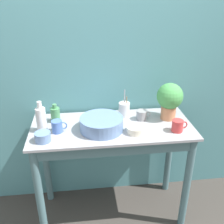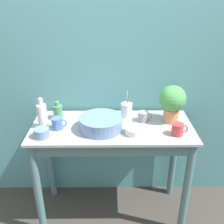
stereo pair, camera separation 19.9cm
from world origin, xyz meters
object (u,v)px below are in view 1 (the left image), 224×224
object	(u,v)px
bowl_wash_large	(102,124)
utensil_cup	(124,109)
bottle_short	(55,114)
potted_plant	(170,99)
mug_grey	(142,115)
mug_blue	(57,126)
mug_red	(178,126)
bowl_small_blue	(43,137)
bowl_small_cream	(136,129)
bottle_tall	(41,119)

from	to	relation	value
bowl_wash_large	utensil_cup	size ratio (longest dim) A/B	1.42
bottle_short	bowl_wash_large	bearing A→B (deg)	-26.78
potted_plant	mug_grey	size ratio (longest dim) A/B	2.60
mug_blue	utensil_cup	xyz separation A→B (m)	(0.54, 0.21, 0.01)
mug_red	bowl_small_blue	distance (m)	0.99
bowl_wash_large	mug_red	size ratio (longest dim) A/B	2.73
mug_red	bowl_small_cream	distance (m)	0.32
bottle_tall	bowl_small_cream	distance (m)	0.70
bowl_wash_large	mug_grey	bearing A→B (deg)	21.16
bottle_short	bowl_small_blue	size ratio (longest dim) A/B	1.34
bottle_short	mug_blue	world-z (taller)	bottle_short
bottle_short	utensil_cup	size ratio (longest dim) A/B	0.65
potted_plant	mug_blue	size ratio (longest dim) A/B	2.60
potted_plant	bottle_short	bearing A→B (deg)	176.45
potted_plant	mug_grey	distance (m)	0.26
bottle_short	mug_grey	xyz separation A→B (m)	(0.69, -0.05, -0.02)
mug_blue	bowl_small_cream	distance (m)	0.58
utensil_cup	bottle_tall	bearing A→B (deg)	-164.25
mug_grey	bottle_short	bearing A→B (deg)	176.06
bowl_wash_large	bottle_short	xyz separation A→B (m)	(-0.35, 0.18, 0.01)
bottle_tall	bowl_small_cream	xyz separation A→B (m)	(0.69, -0.10, -0.08)
bottle_tall	utensil_cup	size ratio (longest dim) A/B	1.05
mug_red	bowl_small_blue	xyz separation A→B (m)	(-0.99, -0.02, -0.01)
bowl_wash_large	potted_plant	bearing A→B (deg)	12.41
mug_red	utensil_cup	distance (m)	0.47
bottle_short	bowl_small_cream	size ratio (longest dim) A/B	1.09
bowl_wash_large	bottle_tall	world-z (taller)	bottle_tall
utensil_cup	potted_plant	bearing A→B (deg)	-14.80
mug_grey	bowl_small_blue	size ratio (longest dim) A/B	1.03
mug_blue	bowl_small_cream	xyz separation A→B (m)	(0.58, -0.08, -0.02)
bottle_tall	mug_blue	bearing A→B (deg)	-12.63
bowl_wash_large	mug_grey	size ratio (longest dim) A/B	2.82
bottle_tall	utensil_cup	world-z (taller)	bottle_tall
bowl_wash_large	bowl_small_blue	distance (m)	0.44
bowl_small_cream	bowl_small_blue	bearing A→B (deg)	-176.62
mug_blue	bowl_small_blue	distance (m)	0.15
mug_blue	bottle_short	bearing A→B (deg)	98.64
bottle_tall	bottle_short	size ratio (longest dim) A/B	1.61
mug_red	bowl_small_cream	xyz separation A→B (m)	(-0.32, 0.02, -0.02)
bottle_short	mug_red	xyz separation A→B (m)	(0.92, -0.27, -0.02)
bowl_small_cream	bottle_tall	bearing A→B (deg)	171.59
bottle_tall	mug_blue	distance (m)	0.13
bowl_small_blue	utensil_cup	size ratio (longest dim) A/B	0.49
bowl_small_cream	mug_red	bearing A→B (deg)	-3.29
potted_plant	bowl_small_cream	xyz separation A→B (m)	(-0.31, -0.19, -0.15)
potted_plant	mug_blue	bearing A→B (deg)	-172.49
bowl_wash_large	mug_blue	distance (m)	0.33
bottle_short	utensil_cup	world-z (taller)	utensil_cup
bowl_wash_large	bottle_tall	size ratio (longest dim) A/B	1.35
bottle_short	utensil_cup	distance (m)	0.56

